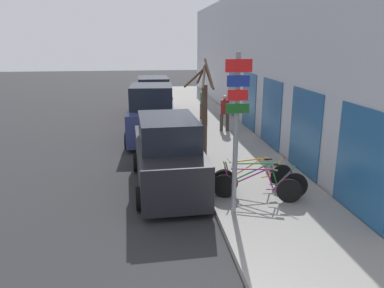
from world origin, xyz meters
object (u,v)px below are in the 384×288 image
at_px(bicycle_1, 259,182).
at_px(parked_car_1, 152,116).
at_px(pedestrian_near, 225,110).
at_px(pedestrian_far, 204,101).
at_px(parked_car_0, 167,155).
at_px(parked_car_2, 153,98).
at_px(bicycle_0, 256,186).
at_px(bicycle_2, 253,176).
at_px(signpost, 236,128).
at_px(street_tree, 204,110).

distance_m(bicycle_1, parked_car_1, 7.26).
height_order(pedestrian_near, pedestrian_far, pedestrian_near).
height_order(bicycle_1, parked_car_0, parked_car_0).
height_order(parked_car_1, pedestrian_near, parked_car_1).
height_order(parked_car_1, parked_car_2, parked_car_1).
distance_m(bicycle_0, parked_car_0, 2.72).
distance_m(bicycle_0, pedestrian_near, 7.71).
distance_m(parked_car_0, parked_car_1, 5.38).
height_order(parked_car_0, pedestrian_near, parked_car_0).
distance_m(bicycle_2, parked_car_2, 12.03).
height_order(bicycle_1, bicycle_2, bicycle_1).
height_order(signpost, bicycle_0, signpost).
bearing_deg(parked_car_0, signpost, -60.07).
bearing_deg(signpost, parked_car_2, 96.36).
xyz_separation_m(bicycle_2, pedestrian_far, (0.23, 9.79, 0.54)).
xyz_separation_m(bicycle_2, parked_car_1, (-2.57, 6.26, 0.53)).
distance_m(bicycle_0, bicycle_1, 0.27).
bearing_deg(bicycle_2, parked_car_1, 16.83).
bearing_deg(bicycle_1, signpost, 148.30).
bearing_deg(parked_car_2, signpost, -83.94).
xyz_separation_m(bicycle_1, pedestrian_far, (0.20, 10.29, 0.52)).
bearing_deg(street_tree, pedestrian_near, 67.37).
xyz_separation_m(bicycle_1, street_tree, (-0.86, 3.72, 1.27)).
bearing_deg(bicycle_2, parked_car_0, 63.28).
xyz_separation_m(pedestrian_far, street_tree, (-1.06, -6.57, 0.75)).
bearing_deg(street_tree, parked_car_0, -121.73).
xyz_separation_m(bicycle_0, parked_car_0, (-2.16, 1.61, 0.43)).
relative_size(bicycle_2, pedestrian_near, 1.44).
bearing_deg(parked_car_2, bicycle_0, -80.29).
bearing_deg(bicycle_2, street_tree, 9.01).
height_order(signpost, parked_car_1, signpost).
bearing_deg(bicycle_0, bicycle_2, 8.96).
xyz_separation_m(bicycle_0, pedestrian_near, (0.83, 7.64, 0.57)).
xyz_separation_m(parked_car_1, street_tree, (1.73, -3.04, 0.76)).
bearing_deg(bicycle_2, pedestrian_near, -11.34).
height_order(bicycle_2, parked_car_1, parked_car_1).
height_order(bicycle_1, parked_car_2, parked_car_2).
distance_m(bicycle_0, street_tree, 4.21).
bearing_deg(parked_car_1, bicycle_2, -64.80).
relative_size(parked_car_1, street_tree, 1.28).
distance_m(parked_car_2, pedestrian_far, 3.24).
xyz_separation_m(bicycle_1, parked_car_2, (-2.35, 12.29, 0.43)).
relative_size(parked_car_0, street_tree, 1.41).
bearing_deg(parked_car_0, parked_car_2, 88.01).
bearing_deg(bicycle_2, bicycle_1, 177.71).
bearing_deg(bicycle_0, bicycle_1, -14.79).
xyz_separation_m(bicycle_0, pedestrian_far, (0.34, 10.51, 0.55)).
relative_size(bicycle_1, parked_car_1, 0.56).
relative_size(pedestrian_near, street_tree, 0.48).
xyz_separation_m(bicycle_2, parked_car_0, (-2.28, 0.89, 0.42)).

